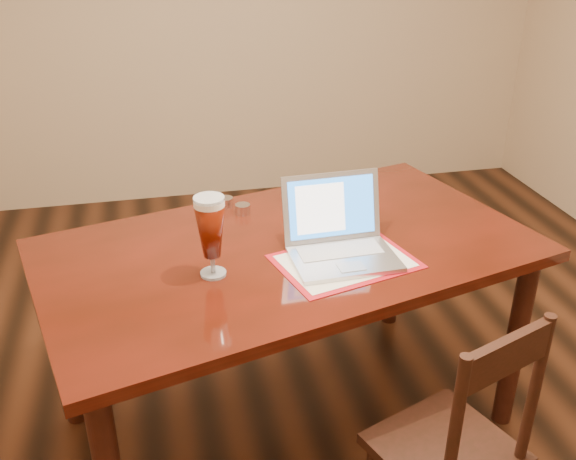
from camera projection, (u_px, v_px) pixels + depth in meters
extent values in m
plane|color=black|center=(317.00, 418.00, 2.72)|extent=(5.00, 5.00, 0.00)
cube|color=tan|center=(225.00, 5.00, 4.29)|extent=(4.50, 0.01, 2.70)
cube|color=#491109|center=(289.00, 250.00, 2.35)|extent=(1.97, 1.41, 0.04)
cylinder|color=#33140C|center=(515.00, 343.00, 2.54)|extent=(0.08, 0.08, 0.79)
cylinder|color=#33140C|center=(63.00, 342.00, 2.54)|extent=(0.08, 0.08, 0.79)
cylinder|color=#33140C|center=(394.00, 254.00, 3.19)|extent=(0.08, 0.08, 0.79)
cube|color=#A90F19|center=(345.00, 261.00, 2.23)|extent=(0.53, 0.44, 0.00)
cube|color=silver|center=(345.00, 261.00, 2.23)|extent=(0.48, 0.38, 0.00)
cube|color=#BBBBBF|center=(344.00, 259.00, 2.22)|extent=(0.37, 0.26, 0.02)
cube|color=#BBBBC0|center=(340.00, 250.00, 2.26)|extent=(0.30, 0.12, 0.00)
cube|color=#BBBBC0|center=(351.00, 267.00, 2.16)|extent=(0.09, 0.07, 0.00)
cube|color=#BBBBBF|center=(332.00, 207.00, 2.30)|extent=(0.36, 0.08, 0.24)
cube|color=blue|center=(332.00, 207.00, 2.29)|extent=(0.32, 0.07, 0.20)
cube|color=white|center=(321.00, 209.00, 2.28)|extent=(0.18, 0.05, 0.17)
cylinder|color=silver|center=(213.00, 273.00, 2.15)|extent=(0.09, 0.09, 0.01)
cylinder|color=silver|center=(213.00, 264.00, 2.13)|extent=(0.02, 0.02, 0.06)
cylinder|color=white|center=(209.00, 203.00, 2.03)|extent=(0.10, 0.10, 0.02)
cylinder|color=silver|center=(209.00, 199.00, 2.03)|extent=(0.10, 0.10, 0.01)
cylinder|color=silver|center=(243.00, 209.00, 2.57)|extent=(0.06, 0.06, 0.04)
cylinder|color=silver|center=(226.00, 202.00, 2.63)|extent=(0.06, 0.06, 0.04)
cube|color=black|center=(445.00, 450.00, 2.01)|extent=(0.51, 0.50, 0.04)
cylinder|color=black|center=(440.00, 449.00, 2.30)|extent=(0.04, 0.04, 0.39)
cylinder|color=black|center=(454.00, 435.00, 1.69)|extent=(0.03, 0.03, 0.52)
cylinder|color=black|center=(534.00, 390.00, 1.85)|extent=(0.03, 0.03, 0.52)
cube|color=black|center=(507.00, 356.00, 1.69)|extent=(0.31, 0.14, 0.11)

